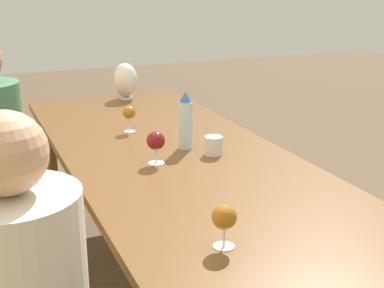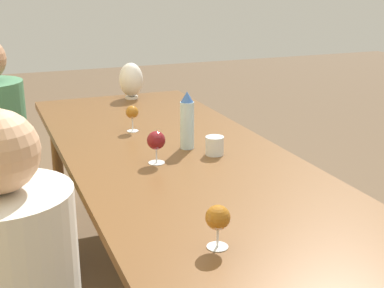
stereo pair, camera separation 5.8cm
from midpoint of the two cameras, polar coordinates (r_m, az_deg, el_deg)
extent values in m
cube|color=brown|center=(2.31, -1.17, -2.53)|extent=(2.89, 0.97, 0.04)
cylinder|color=brown|center=(3.75, -3.40, -0.61)|extent=(0.07, 0.07, 0.71)
cylinder|color=brown|center=(3.58, -15.15, -2.12)|extent=(0.07, 0.07, 0.71)
cylinder|color=#ADCCD6|center=(2.47, -1.36, 2.00)|extent=(0.07, 0.07, 0.22)
cone|color=#33599E|center=(2.43, -1.38, 5.06)|extent=(0.06, 0.06, 0.05)
cylinder|color=silver|center=(2.40, 1.63, -0.16)|extent=(0.08, 0.08, 0.08)
cylinder|color=silver|center=(3.53, -7.52, 4.92)|extent=(0.09, 0.09, 0.01)
ellipsoid|color=silver|center=(3.51, -7.59, 6.78)|extent=(0.16, 0.16, 0.22)
cylinder|color=silver|center=(1.62, 2.37, -10.86)|extent=(0.07, 0.07, 0.00)
cylinder|color=silver|center=(1.61, 2.39, -9.83)|extent=(0.01, 0.01, 0.06)
sphere|color=#995B19|center=(1.58, 2.41, -7.80)|extent=(0.08, 0.08, 0.08)
cylinder|color=silver|center=(2.78, -7.25, 1.34)|extent=(0.06, 0.06, 0.00)
cylinder|color=silver|center=(2.77, -7.28, 2.08)|extent=(0.01, 0.01, 0.07)
sphere|color=#995B19|center=(2.76, -7.33, 3.36)|extent=(0.07, 0.07, 0.07)
cylinder|color=silver|center=(2.30, -4.55, -2.04)|extent=(0.07, 0.07, 0.00)
cylinder|color=silver|center=(2.29, -4.57, -1.23)|extent=(0.01, 0.01, 0.07)
sphere|color=maroon|center=(2.27, -4.61, 0.36)|extent=(0.08, 0.08, 0.08)
cylinder|color=brown|center=(2.81, -16.06, -11.29)|extent=(0.04, 0.04, 0.40)
cylinder|color=brown|center=(3.15, -17.02, -8.11)|extent=(0.04, 0.04, 0.40)
sphere|color=tan|center=(1.38, -20.46, -0.94)|extent=(0.21, 0.21, 0.21)
cube|color=#2D2D38|center=(2.96, -19.13, -9.60)|extent=(0.26, 0.19, 0.44)
camera|label=1|loc=(0.03, -90.74, -0.24)|focal=50.00mm
camera|label=2|loc=(0.03, 89.26, 0.24)|focal=50.00mm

